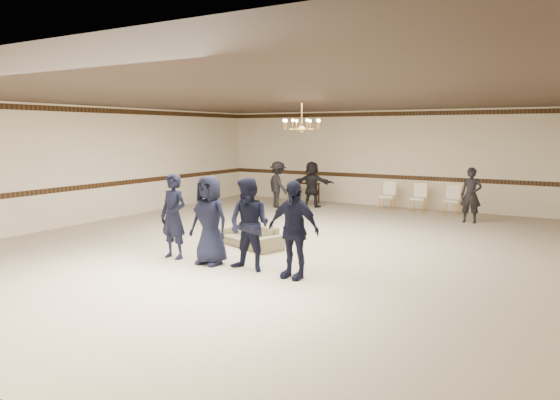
{
  "coord_description": "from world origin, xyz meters",
  "views": [
    {
      "loc": [
        5.64,
        -9.55,
        2.5
      ],
      "look_at": [
        0.3,
        -0.5,
        1.09
      ],
      "focal_mm": 32.81,
      "sensor_mm": 36.0,
      "label": 1
    }
  ],
  "objects": [
    {
      "name": "boy_b",
      "position": [
        -0.32,
        -2.06,
        0.84
      ],
      "size": [
        0.84,
        0.57,
        1.69
      ],
      "primitive_type": "imported",
      "rotation": [
        0.0,
        0.0,
        -0.03
      ],
      "color": "black",
      "rests_on": "floor"
    },
    {
      "name": "boy_c",
      "position": [
        0.58,
        -2.06,
        0.84
      ],
      "size": [
        0.82,
        0.65,
        1.69
      ],
      "primitive_type": "imported",
      "rotation": [
        0.0,
        0.0,
        -0.01
      ],
      "color": "black",
      "rests_on": "floor"
    },
    {
      "name": "crown_molding",
      "position": [
        0.0,
        6.99,
        3.08
      ],
      "size": [
        12.0,
        0.02,
        0.14
      ],
      "primitive_type": "cube",
      "color": "#3A2311",
      "rests_on": "wall_back"
    },
    {
      "name": "banquet_chair_mid",
      "position": [
        1.37,
        6.15,
        0.46
      ],
      "size": [
        0.44,
        0.44,
        0.91
      ],
      "primitive_type": null,
      "rotation": [
        0.0,
        0.0,
        -0.0
      ],
      "color": "#F6E6CF",
      "rests_on": "floor"
    },
    {
      "name": "room",
      "position": [
        0.0,
        0.0,
        1.6
      ],
      "size": [
        12.01,
        14.01,
        3.21
      ],
      "color": "tan",
      "rests_on": "ground"
    },
    {
      "name": "boy_a",
      "position": [
        -1.22,
        -2.06,
        0.84
      ],
      "size": [
        0.63,
        0.42,
        1.69
      ],
      "primitive_type": "imported",
      "rotation": [
        0.0,
        0.0,
        -0.03
      ],
      "color": "black",
      "rests_on": "floor"
    },
    {
      "name": "adult_right",
      "position": [
        3.09,
        5.12,
        0.77
      ],
      "size": [
        0.56,
        0.38,
        1.53
      ],
      "primitive_type": "imported",
      "rotation": [
        0.0,
        0.0,
        -0.02
      ],
      "color": "black",
      "rests_on": "floor"
    },
    {
      "name": "console_table",
      "position": [
        -2.63,
        6.35,
        0.36
      ],
      "size": [
        0.89,
        0.42,
        0.72
      ],
      "primitive_type": "cube",
      "rotation": [
        0.0,
        0.0,
        0.07
      ],
      "color": "black",
      "rests_on": "floor"
    },
    {
      "name": "settee",
      "position": [
        -0.5,
        -0.44,
        0.24
      ],
      "size": [
        1.75,
        1.12,
        0.48
      ],
      "primitive_type": "imported",
      "rotation": [
        0.0,
        0.0,
        -0.32
      ],
      "color": "#6F664A",
      "rests_on": "floor"
    },
    {
      "name": "banquet_chair_left",
      "position": [
        0.37,
        6.15,
        0.46
      ],
      "size": [
        0.48,
        0.48,
        0.91
      ],
      "primitive_type": null,
      "rotation": [
        0.0,
        0.0,
        0.08
      ],
      "color": "#F6E6CF",
      "rests_on": "floor"
    },
    {
      "name": "boy_d",
      "position": [
        1.48,
        -2.06,
        0.84
      ],
      "size": [
        1.01,
        0.47,
        1.69
      ],
      "primitive_type": "imported",
      "rotation": [
        0.0,
        0.0,
        -0.06
      ],
      "color": "black",
      "rests_on": "floor"
    },
    {
      "name": "adult_left",
      "position": [
        -2.91,
        4.82,
        0.77
      ],
      "size": [
        1.14,
        1.01,
        1.53
      ],
      "primitive_type": "imported",
      "rotation": [
        0.0,
        0.0,
        2.58
      ],
      "color": "black",
      "rests_on": "floor"
    },
    {
      "name": "adult_mid",
      "position": [
        -2.01,
        5.52,
        0.77
      ],
      "size": [
        1.46,
        0.62,
        1.53
      ],
      "primitive_type": "imported",
      "rotation": [
        0.0,
        0.0,
        3.26
      ],
      "color": "black",
      "rests_on": "floor"
    },
    {
      "name": "banquet_chair_right",
      "position": [
        2.37,
        6.15,
        0.46
      ],
      "size": [
        0.47,
        0.47,
        0.91
      ],
      "primitive_type": null,
      "rotation": [
        0.0,
        0.0,
        0.07
      ],
      "color": "#F6E6CF",
      "rests_on": "floor"
    },
    {
      "name": "chandelier",
      "position": [
        0.0,
        1.0,
        2.88
      ],
      "size": [
        0.94,
        0.94,
        0.89
      ],
      "primitive_type": null,
      "color": "#BF8E3D",
      "rests_on": "ceiling"
    },
    {
      "name": "chair_rail",
      "position": [
        0.0,
        6.99,
        1.0
      ],
      "size": [
        12.0,
        0.02,
        0.14
      ],
      "primitive_type": "cube",
      "color": "#3A2311",
      "rests_on": "wall_back"
    }
  ]
}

